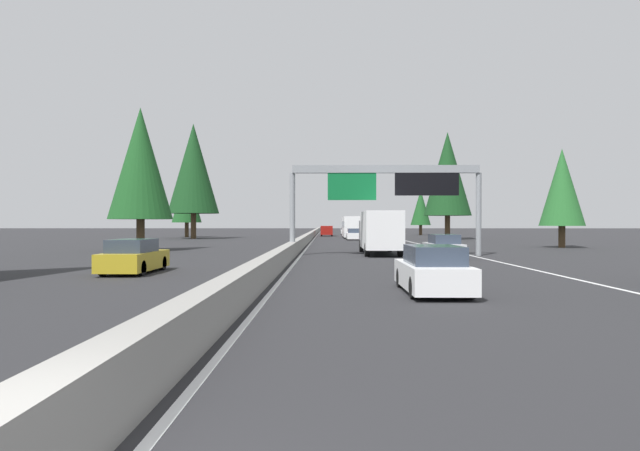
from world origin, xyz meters
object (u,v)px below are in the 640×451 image
(sedan_far_center, at_px, (433,271))
(sedan_mid_left, at_px, (354,235))
(conifer_left_near, at_px, (140,164))
(conifer_left_far, at_px, (187,197))
(oncoming_near, at_px, (134,257))
(pickup_near_right, at_px, (361,229))
(conifer_left_mid, at_px, (193,169))
(conifer_right_mid, at_px, (447,174))
(bus_near_center, at_px, (352,226))
(sedan_far_right, at_px, (346,231))
(conifer_right_far, at_px, (421,207))
(sedan_distant_a, at_px, (443,247))
(sign_gantry_overhead, at_px, (388,184))
(minivan_distant_b, at_px, (327,230))
(conifer_right_near, at_px, (562,187))
(box_truck_far_left, at_px, (379,231))

(sedan_far_center, relative_size, sedan_mid_left, 1.00)
(conifer_left_near, bearing_deg, sedan_mid_left, -33.51)
(conifer_left_far, bearing_deg, oncoming_near, -167.50)
(pickup_near_right, bearing_deg, conifer_left_mid, 145.19)
(sedan_far_center, distance_m, pickup_near_right, 94.35)
(pickup_near_right, distance_m, conifer_right_mid, 40.04)
(sedan_mid_left, bearing_deg, pickup_near_right, -4.98)
(bus_near_center, distance_m, pickup_near_right, 32.23)
(conifer_left_near, bearing_deg, sedan_far_right, -16.73)
(oncoming_near, distance_m, conifer_right_far, 78.34)
(sedan_far_right, height_order, sedan_distant_a, same)
(bus_near_center, relative_size, conifer_left_near, 1.03)
(sign_gantry_overhead, relative_size, sedan_mid_left, 2.88)
(conifer_left_near, bearing_deg, sign_gantry_overhead, -108.55)
(sedan_distant_a, height_order, conifer_left_far, conifer_left_far)
(conifer_right_mid, bearing_deg, sign_gantry_overhead, 161.85)
(sedan_far_center, relative_size, sedan_distant_a, 1.00)
(sedan_distant_a, distance_m, oncoming_near, 18.52)
(conifer_right_far, distance_m, conifer_left_far, 41.08)
(bus_near_center, xyz_separation_m, conifer_right_mid, (-6.16, -12.59, 7.03))
(sedan_far_right, relative_size, conifer_left_near, 0.39)
(sedan_far_right, relative_size, conifer_right_far, 0.54)
(minivan_distant_b, relative_size, conifer_right_near, 0.57)
(pickup_near_right, bearing_deg, conifer_right_far, -144.44)
(pickup_near_right, relative_size, conifer_left_far, 0.55)
(conifer_left_far, bearing_deg, sedan_distant_a, -149.78)
(conifer_right_mid, distance_m, conifer_left_far, 39.02)
(conifer_right_mid, xyz_separation_m, conifer_right_far, (24.53, -0.64, -3.79))
(bus_near_center, bearing_deg, box_truck_far_left, -179.94)
(sedan_far_center, xyz_separation_m, sedan_far_right, (85.56, -0.26, 0.00))
(pickup_near_right, bearing_deg, sign_gantry_overhead, 177.71)
(sedan_far_right, distance_m, conifer_right_near, 57.31)
(sign_gantry_overhead, bearing_deg, conifer_left_mid, 30.25)
(sign_gantry_overhead, bearing_deg, box_truck_far_left, 14.61)
(conifer_right_mid, bearing_deg, conifer_right_near, -169.87)
(pickup_near_right, bearing_deg, sedan_far_right, 158.02)
(sedan_far_right, relative_size, conifer_right_near, 0.51)
(pickup_near_right, xyz_separation_m, oncoming_near, (-87.72, 15.41, -0.23))
(conifer_right_mid, height_order, conifer_left_near, conifer_right_mid)
(sedan_far_center, distance_m, bus_near_center, 62.25)
(conifer_left_near, bearing_deg, conifer_right_near, -80.78)
(sign_gantry_overhead, distance_m, conifer_left_mid, 44.88)
(conifer_right_mid, relative_size, conifer_left_mid, 0.91)
(sedan_distant_a, height_order, conifer_left_near, conifer_left_near)
(conifer_right_mid, bearing_deg, conifer_right_far, -1.50)
(sedan_mid_left, relative_size, conifer_left_far, 0.43)
(pickup_near_right, bearing_deg, sedan_far_center, 177.71)
(conifer_left_near, bearing_deg, conifer_left_far, 9.70)
(bus_near_center, relative_size, pickup_near_right, 2.05)
(conifer_right_far, bearing_deg, pickup_near_right, 35.56)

